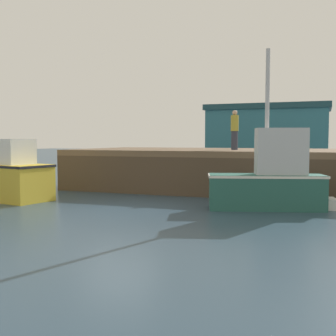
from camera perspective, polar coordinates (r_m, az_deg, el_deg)
ground at (r=13.67m, az=-6.82°, el=-5.85°), size 120.00×160.00×0.10m
pier at (r=18.98m, az=8.47°, el=1.50°), size 14.38×6.80×1.80m
fishing_boat_near_left at (r=16.97m, az=-21.09°, el=-1.01°), size 3.96×2.35×2.27m
fishing_boat_near_right at (r=13.96m, az=13.60°, el=-1.50°), size 3.86×2.11×5.11m
rowboat at (r=14.52m, az=17.89°, el=-4.50°), size 2.01×1.00×0.41m
dockworker at (r=18.77m, az=8.97°, el=5.09°), size 0.34×0.34×1.73m
warehouse at (r=40.61m, az=13.36°, el=4.42°), size 10.92×6.42×5.43m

